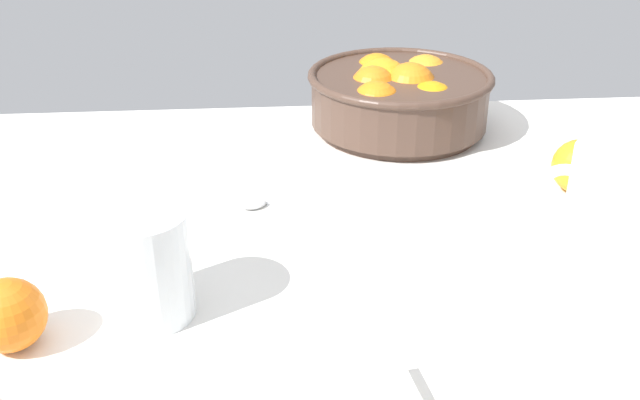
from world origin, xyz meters
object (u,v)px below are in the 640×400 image
at_px(fruit_bowl, 399,96).
at_px(loose_orange_2, 579,166).
at_px(loose_orange_0, 8,315).
at_px(spoon, 275,199).
at_px(juice_pitcher, 621,203).
at_px(juice_glass, 146,272).

xyz_separation_m(fruit_bowl, loose_orange_2, (0.19, -0.23, -0.02)).
bearing_deg(loose_orange_0, spoon, 47.52).
height_order(loose_orange_0, spoon, loose_orange_0).
height_order(juice_pitcher, spoon, juice_pitcher).
relative_size(fruit_bowl, spoon, 2.09).
xyz_separation_m(juice_pitcher, loose_orange_0, (-0.60, -0.12, -0.02)).
height_order(juice_glass, loose_orange_2, juice_glass).
bearing_deg(fruit_bowl, loose_orange_2, -50.15).
bearing_deg(juice_glass, loose_orange_2, 23.80).
distance_m(fruit_bowl, juice_glass, 0.54).
bearing_deg(loose_orange_0, loose_orange_2, 22.99).
relative_size(juice_pitcher, loose_orange_0, 2.36).
distance_m(loose_orange_2, spoon, 0.38).
relative_size(fruit_bowl, loose_orange_0, 4.12).
bearing_deg(juice_pitcher, fruit_bowl, 115.71).
relative_size(juice_pitcher, spoon, 1.20).
bearing_deg(fruit_bowl, juice_glass, -125.06).
relative_size(juice_glass, loose_orange_0, 1.62).
distance_m(juice_pitcher, spoon, 0.39).
relative_size(juice_glass, spoon, 0.82).
xyz_separation_m(fruit_bowl, spoon, (-0.19, -0.23, -0.05)).
height_order(fruit_bowl, loose_orange_2, fruit_bowl).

